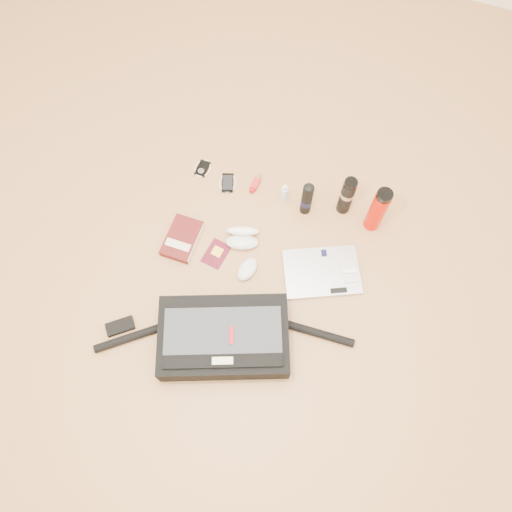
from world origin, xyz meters
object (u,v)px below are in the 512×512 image
at_px(messenger_bag, 223,338).
at_px(laptop, 322,272).
at_px(book, 182,239).
at_px(thermos_black, 347,196).
at_px(thermos_red, 378,210).

height_order(messenger_bag, laptop, messenger_bag).
relative_size(messenger_bag, book, 4.83).
relative_size(laptop, thermos_black, 1.67).
bearing_deg(laptop, messenger_bag, -148.89).
bearing_deg(book, thermos_black, 31.80).
distance_m(book, thermos_red, 0.85).
xyz_separation_m(laptop, book, (-0.62, -0.06, 0.01)).
distance_m(book, thermos_black, 0.74).
bearing_deg(book, messenger_bag, -47.63).
xyz_separation_m(thermos_black, thermos_red, (0.14, -0.03, 0.02)).
xyz_separation_m(laptop, thermos_red, (0.14, 0.30, 0.12)).
height_order(laptop, thermos_black, thermos_black).
height_order(book, thermos_red, thermos_red).
xyz_separation_m(messenger_bag, book, (-0.34, 0.36, -0.05)).
bearing_deg(messenger_bag, book, 111.92).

